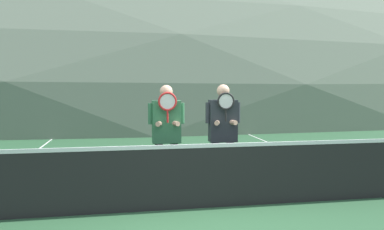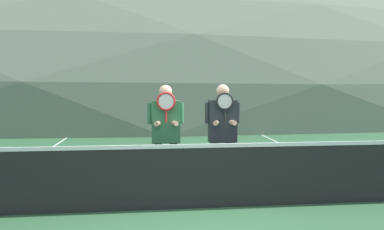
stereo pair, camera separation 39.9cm
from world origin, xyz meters
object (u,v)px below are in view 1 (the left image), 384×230
object	(u,v)px
player_center_left	(223,130)
car_far_left	(1,104)
car_right_of_center	(303,101)
player_leftmost	(167,130)
car_center	(214,103)
car_left_of_center	(113,103)

from	to	relation	value
player_center_left	car_far_left	size ratio (longest dim) A/B	0.42
car_right_of_center	car_far_left	bearing A→B (deg)	-179.65
player_leftmost	car_center	xyz separation A→B (m)	(3.74, 12.35, -0.22)
car_right_of_center	car_center	bearing A→B (deg)	179.26
player_leftmost	car_far_left	world-z (taller)	player_leftmost
car_center	player_center_left	bearing A→B (deg)	-102.78
car_far_left	car_left_of_center	xyz separation A→B (m)	(5.00, -0.32, 0.05)
player_leftmost	car_right_of_center	size ratio (longest dim) A/B	0.44
player_leftmost	car_right_of_center	world-z (taller)	car_right_of_center
player_leftmost	car_right_of_center	bearing A→B (deg)	55.23
player_center_left	car_right_of_center	xyz separation A→B (m)	(7.60, 12.35, -0.12)
car_center	car_right_of_center	distance (m)	4.78
player_center_left	car_right_of_center	distance (m)	14.50
car_left_of_center	car_center	distance (m)	5.03
car_far_left	player_center_left	bearing A→B (deg)	-59.61
car_far_left	player_leftmost	bearing A→B (deg)	-62.84
player_center_left	car_left_of_center	xyz separation A→B (m)	(-2.19, 11.94, -0.12)
player_leftmost	car_left_of_center	xyz separation A→B (m)	(-1.26, 11.88, -0.12)
car_far_left	car_right_of_center	size ratio (longest dim) A/B	1.04
player_leftmost	player_center_left	size ratio (longest dim) A/B	0.99
car_far_left	car_left_of_center	distance (m)	5.01
player_center_left	car_left_of_center	bearing A→B (deg)	100.39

